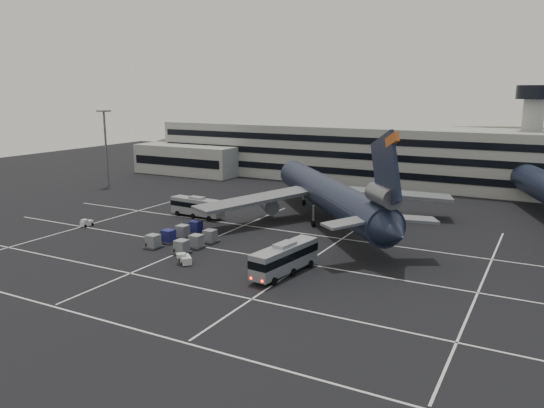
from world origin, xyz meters
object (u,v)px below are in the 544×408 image
at_px(bus_far, 197,206).
at_px(tug_a, 86,223).
at_px(bus_near, 285,257).
at_px(trijet_main, 329,194).
at_px(uld_cluster, 184,237).

distance_m(bus_far, tug_a, 19.42).
distance_m(bus_near, bus_far, 34.55).
relative_size(trijet_main, tug_a, 22.31).
relative_size(bus_near, uld_cluster, 0.94).
bearing_deg(uld_cluster, tug_a, 178.91).
distance_m(bus_near, uld_cluster, 20.35).
bearing_deg(bus_near, uld_cluster, 173.92).
height_order(trijet_main, uld_cluster, trijet_main).
bearing_deg(bus_near, trijet_main, 108.78).
relative_size(bus_near, tug_a, 5.64).
relative_size(trijet_main, uld_cluster, 3.71).
distance_m(bus_far, uld_cluster, 17.25).
height_order(bus_near, bus_far, bus_near).
relative_size(bus_far, uld_cluster, 0.87).
relative_size(tug_a, uld_cluster, 0.17).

